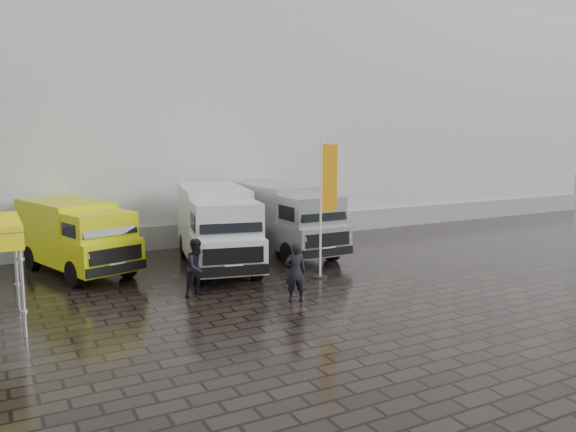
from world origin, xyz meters
name	(u,v)px	position (x,y,z in m)	size (l,w,h in m)	color
ground	(325,283)	(0.00, 0.00, 0.00)	(120.00, 120.00, 0.00)	black
exhibition_hall	(208,114)	(2.00, 16.00, 6.00)	(44.00, 16.00, 12.00)	silver
hall_plinth	(271,228)	(2.00, 7.95, 0.50)	(44.00, 0.15, 1.00)	gray
van_yellow	(77,238)	(-6.87, 5.14, 1.24)	(2.06, 5.37, 2.48)	#CBD30B
van_white	(217,229)	(-2.31, 3.66, 1.43)	(2.20, 6.61, 2.86)	silver
van_silver	(285,220)	(1.01, 4.70, 1.38)	(2.12, 6.36, 2.76)	#A4A6A8
flagpole	(325,201)	(0.41, 0.69, 2.56)	(0.88, 0.50, 4.64)	black
wheelie_bin	(328,224)	(4.82, 7.44, 0.54)	(0.65, 0.65, 1.09)	black
person_front	(295,272)	(-1.86, -1.35, 0.86)	(0.63, 0.41, 1.72)	black
person_tent	(198,267)	(-4.13, 0.53, 0.86)	(0.84, 0.65, 1.72)	black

